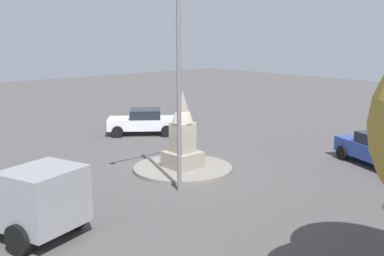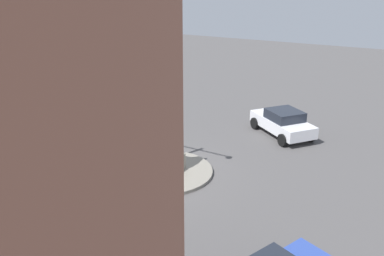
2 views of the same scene
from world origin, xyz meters
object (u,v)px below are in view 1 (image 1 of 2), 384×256
streetlamp (179,65)px  car_blue_approaching (383,150)px  monument (183,135)px  truck_grey_far_side (19,200)px  car_white_parked_right (143,121)px

streetlamp → car_blue_approaching: size_ratio=1.57×
monument → streetlamp: streetlamp is taller
streetlamp → truck_grey_far_side: (-5.75, 0.29, -3.59)m
car_blue_approaching → truck_grey_far_side: size_ratio=0.84×
truck_grey_far_side → streetlamp: bearing=-2.9°
car_blue_approaching → truck_grey_far_side: bearing=165.2°
monument → streetlamp: bearing=-133.4°
car_blue_approaching → car_white_parked_right: 12.73m
monument → streetlamp: 4.06m
streetlamp → car_white_parked_right: (4.81, 8.78, -3.83)m
car_white_parked_right → monument: bearing=-113.5°
truck_grey_far_side → car_blue_approaching: bearing=-14.8°
monument → streetlamp: (-1.83, -1.94, 3.06)m
monument → car_white_parked_right: bearing=66.5°
car_white_parked_right → streetlamp: bearing=-118.7°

